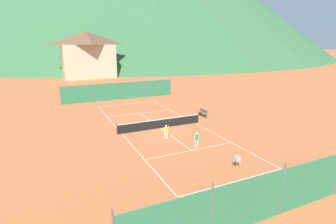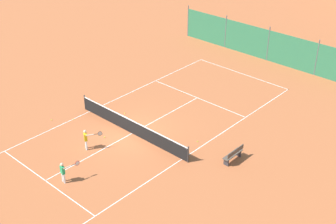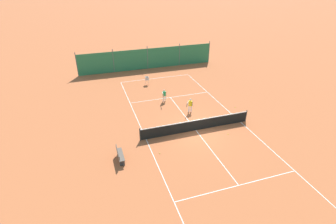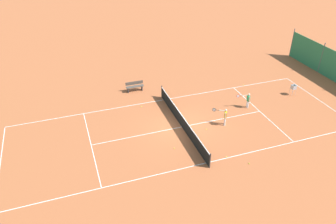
{
  "view_description": "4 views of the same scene",
  "coord_description": "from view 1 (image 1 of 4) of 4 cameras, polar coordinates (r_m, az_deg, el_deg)",
  "views": [
    {
      "loc": [
        -10.24,
        -23.67,
        8.65
      ],
      "look_at": [
        1.18,
        0.64,
        1.44
      ],
      "focal_mm": 28.0,
      "sensor_mm": 36.0,
      "label": 1
    },
    {
      "loc": [
        18.21,
        -16.64,
        15.49
      ],
      "look_at": [
        1.45,
        1.72,
        1.36
      ],
      "focal_mm": 50.0,
      "sensor_mm": 36.0,
      "label": 2
    },
    {
      "loc": [
        7.63,
        16.09,
        11.38
      ],
      "look_at": [
        1.71,
        -1.97,
        0.93
      ],
      "focal_mm": 28.0,
      "sensor_mm": 36.0,
      "label": 3
    },
    {
      "loc": [
        -17.77,
        7.23,
        13.25
      ],
      "look_at": [
        0.57,
        0.85,
        1.09
      ],
      "focal_mm": 35.0,
      "sensor_mm": 36.0,
      "label": 4
    }
  ],
  "objects": [
    {
      "name": "tennis_ball_alley_left",
      "position": [
        23.37,
        15.45,
        -7.18
      ],
      "size": [
        0.07,
        0.07,
        0.07
      ],
      "primitive_type": "sphere",
      "color": "#CCE033",
      "rests_on": "ground"
    },
    {
      "name": "tennis_ball_alley_right",
      "position": [
        27.69,
        -6.88,
        -3.22
      ],
      "size": [
        0.07,
        0.07,
        0.07
      ],
      "primitive_type": "sphere",
      "color": "#CCE033",
      "rests_on": "ground"
    },
    {
      "name": "tennis_ball_by_net_right",
      "position": [
        25.57,
        -2.15,
        -4.68
      ],
      "size": [
        0.07,
        0.07,
        0.07
      ],
      "primitive_type": "sphere",
      "color": "#CCE033",
      "rests_on": "ground"
    },
    {
      "name": "windscreen_fence_near",
      "position": [
        15.02,
        23.62,
        -15.62
      ],
      "size": [
        17.28,
        0.08,
        2.9
      ],
      "color": "#2D754C",
      "rests_on": "ground"
    },
    {
      "name": "tennis_net",
      "position": [
        27.05,
        -1.68,
        -2.51
      ],
      "size": [
        9.18,
        0.08,
        1.06
      ],
      "color": "#2D2D2D",
      "rests_on": "ground"
    },
    {
      "name": "court_line_markings",
      "position": [
        27.21,
        -1.67,
        -3.51
      ],
      "size": [
        8.25,
        23.85,
        0.01
      ],
      "color": "white",
      "rests_on": "ground"
    },
    {
      "name": "tennis_ball_service_box",
      "position": [
        30.42,
        3.07,
        -1.45
      ],
      "size": [
        0.07,
        0.07,
        0.07
      ],
      "primitive_type": "sphere",
      "color": "#CCE033",
      "rests_on": "ground"
    },
    {
      "name": "alpine_chalet",
      "position": [
        69.3,
        -17.08,
        12.05
      ],
      "size": [
        13.0,
        10.0,
        11.2
      ],
      "color": "#C6B28E",
      "rests_on": "ground"
    },
    {
      "name": "tennis_ball_by_net_left",
      "position": [
        24.67,
        -8.98,
        -5.61
      ],
      "size": [
        0.07,
        0.07,
        0.07
      ],
      "primitive_type": "sphere",
      "color": "#CCE033",
      "rests_on": "ground"
    },
    {
      "name": "ball_hopper",
      "position": [
        19.37,
        14.85,
        -9.87
      ],
      "size": [
        0.36,
        0.36,
        0.89
      ],
      "color": "#B7B7BC",
      "rests_on": "ground"
    },
    {
      "name": "player_near_baseline",
      "position": [
        22.53,
        6.21,
        -5.69
      ],
      "size": [
        0.55,
        0.99,
        1.23
      ],
      "color": "white",
      "rests_on": "ground"
    },
    {
      "name": "ground_plane",
      "position": [
        27.21,
        -1.67,
        -3.52
      ],
      "size": [
        600.0,
        600.0,
        0.0
      ],
      "primitive_type": "plane",
      "color": "#B25B33"
    },
    {
      "name": "windscreen_fence_far",
      "position": [
        41.15,
        -10.37,
        4.51
      ],
      "size": [
        17.28,
        0.08,
        2.9
      ],
      "color": "#2D754C",
      "rests_on": "ground"
    },
    {
      "name": "tennis_ball_near_corner",
      "position": [
        23.51,
        -10.66,
        -6.75
      ],
      "size": [
        0.07,
        0.07,
        0.07
      ],
      "primitive_type": "sphere",
      "color": "#CCE033",
      "rests_on": "ground"
    },
    {
      "name": "player_far_baseline",
      "position": [
        24.13,
        -0.38,
        -4.06
      ],
      "size": [
        0.87,
        0.89,
        1.31
      ],
      "color": "white",
      "rests_on": "ground"
    },
    {
      "name": "courtside_bench",
      "position": [
        31.5,
        7.61,
        -0.19
      ],
      "size": [
        0.36,
        1.5,
        0.84
      ],
      "color": "#51473D",
      "rests_on": "ground"
    }
  ]
}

